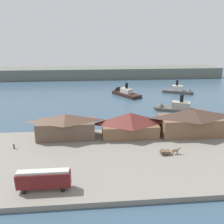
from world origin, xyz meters
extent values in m
plane|color=#385166|center=(0.00, 0.00, 0.00)|extent=(320.00, 320.00, 0.00)
cube|color=gray|center=(0.00, -22.00, 0.60)|extent=(110.00, 36.00, 1.20)
cube|color=#666159|center=(0.00, -3.60, 0.50)|extent=(110.00, 0.80, 1.00)
cube|color=brown|center=(-21.73, -9.29, 3.94)|extent=(17.46, 7.31, 5.48)
pyramid|color=brown|center=(-21.73, -9.29, 7.79)|extent=(17.81, 7.68, 2.24)
cube|color=brown|center=(-1.91, -9.44, 3.25)|extent=(17.28, 8.59, 4.10)
pyramid|color=maroon|center=(-1.91, -9.44, 7.03)|extent=(17.63, 9.02, 3.47)
cube|color=brown|center=(18.23, -9.77, 4.07)|extent=(20.53, 9.09, 5.74)
pyramid|color=#473328|center=(18.23, -9.77, 8.26)|extent=(20.94, 9.54, 2.63)
cube|color=maroon|center=(-23.67, -35.14, 3.65)|extent=(10.78, 2.22, 3.09)
cube|color=beige|center=(-23.67, -35.14, 5.44)|extent=(10.35, 1.55, 0.50)
cylinder|color=black|center=(-19.90, -34.04, 1.65)|extent=(0.90, 0.18, 0.90)
cylinder|color=black|center=(-19.90, -36.25, 1.65)|extent=(0.90, 0.18, 0.90)
cylinder|color=black|center=(-27.44, -34.04, 1.65)|extent=(0.90, 0.18, 0.90)
cylinder|color=black|center=(-27.44, -36.25, 1.65)|extent=(0.90, 0.18, 0.90)
cube|color=brown|center=(5.64, -22.75, 2.05)|extent=(2.50, 1.47, 0.50)
cylinder|color=#4C3828|center=(4.89, -22.01, 1.80)|extent=(1.20, 0.10, 1.20)
cylinder|color=#4C3828|center=(4.89, -23.48, 1.80)|extent=(1.20, 0.10, 1.20)
ellipsoid|color=#7A6651|center=(8.29, -22.75, 2.30)|extent=(2.00, 0.70, 0.90)
ellipsoid|color=#7A6651|center=(9.39, -22.75, 2.85)|extent=(0.70, 0.32, 0.44)
cylinder|color=#7A6651|center=(8.89, -22.55, 1.70)|extent=(0.16, 0.16, 1.00)
cylinder|color=#7A6651|center=(8.89, -22.95, 1.70)|extent=(0.16, 0.16, 1.00)
cylinder|color=#7A6651|center=(7.69, -22.55, 1.70)|extent=(0.16, 0.16, 1.00)
cylinder|color=#7A6651|center=(7.69, -22.95, 1.70)|extent=(0.16, 0.16, 1.00)
cylinder|color=#33384C|center=(-35.73, -15.72, 1.89)|extent=(0.40, 0.40, 1.38)
sphere|color=#CCA889|center=(-35.73, -15.72, 2.71)|extent=(0.25, 0.25, 0.25)
cube|color=#514C47|center=(25.08, 16.94, 0.73)|extent=(21.29, 13.77, 1.46)
cone|color=#514C47|center=(15.64, 21.10, 0.73)|extent=(5.56, 6.39, 5.35)
cube|color=#B2A893|center=(25.08, 16.94, 2.88)|extent=(8.32, 6.29, 2.83)
cylinder|color=black|center=(25.13, 16.92, 5.87)|extent=(1.52, 1.52, 3.15)
cube|color=#514C47|center=(35.88, 50.59, 0.82)|extent=(16.51, 11.24, 1.64)
cone|color=#514C47|center=(43.13, 47.00, 0.82)|extent=(4.42, 4.94, 4.07)
cube|color=silver|center=(35.88, 50.59, 3.09)|extent=(6.66, 5.66, 2.90)
cylinder|color=black|center=(35.55, 50.75, 6.09)|extent=(1.32, 1.32, 3.10)
cube|color=black|center=(5.54, 46.85, 0.88)|extent=(15.07, 18.78, 1.76)
cone|color=black|center=(0.83, 54.50, 0.88)|extent=(6.78, 5.88, 5.96)
cube|color=beige|center=(5.54, 46.85, 3.00)|extent=(6.78, 7.80, 2.49)
cylinder|color=black|center=(5.54, 46.85, 5.77)|extent=(1.60, 1.60, 3.05)
cube|color=#60665B|center=(0.00, 110.00, 4.00)|extent=(180.00, 24.00, 8.00)
camera|label=1|loc=(-13.43, -76.08, 31.01)|focal=36.78mm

